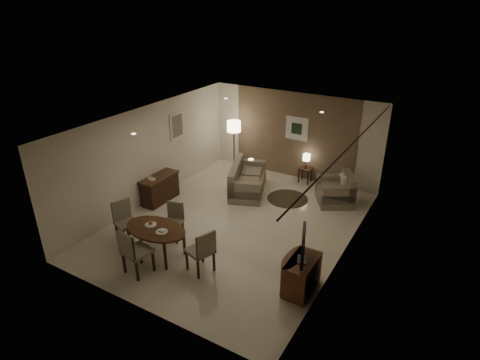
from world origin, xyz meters
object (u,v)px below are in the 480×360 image
Objects in this scene: chair_far at (172,222)px; chair_right at (200,250)px; sofa at (248,178)px; armchair at (335,189)px; floor_lamp at (234,147)px; dining_table at (157,242)px; tv_cabinet at (302,275)px; side_table at (305,175)px; console_desk at (160,189)px; chair_left at (127,223)px; chair_near at (137,251)px.

chair_right is at bearing -40.89° from chair_far.
sofa is 1.87× the size of armchair.
dining_table is at bearing -79.03° from floor_lamp.
dining_table is 4.98m from floor_lamp.
tv_cabinet is 3.27m from dining_table.
armchair is 3.61m from floor_lamp.
chair_far is at bearing 177.32° from tv_cabinet.
armchair is at bearing -179.47° from chair_right.
chair_right is 3.89m from sofa.
tv_cabinet is 4.46m from sofa.
side_table is 2.45m from floor_lamp.
console_desk is 1.35× the size of chair_far.
tv_cabinet is 1.01× the size of chair_far.
dining_table is (-3.23, -0.54, -0.00)m from tv_cabinet.
chair_left is (0.70, -1.96, 0.12)m from console_desk.
chair_left is (-4.19, -0.46, 0.14)m from tv_cabinet.
floor_lamp reaches higher than dining_table.
chair_near is at bearing -57.23° from console_desk.
sofa is at bearing -106.20° from armchair.
chair_far is 0.90× the size of chair_left.
chair_left reaches higher than console_desk.
chair_right is 0.56× the size of sofa.
chair_right is (1.28, -0.66, 0.06)m from chair_far.
chair_left is at bearing 141.15° from sofa.
sofa is at bearing -43.71° from floor_lamp.
console_desk is at bearing 162.95° from tv_cabinet.
chair_left is 1.02× the size of armchair.
chair_right is at bearing -138.62° from chair_near.
tv_cabinet is 0.53× the size of floor_lamp.
tv_cabinet is 6.03m from floor_lamp.
dining_table is 0.71m from chair_far.
chair_far is 4.81m from side_table.
dining_table is 1.50× the size of chair_left.
floor_lamp reaches higher than console_desk.
floor_lamp reaches higher than chair_right.
sofa is 2.52m from armchair.
chair_right is 4.63m from armchair.
chair_left reaches higher than armchair.
armchair is at bearing -107.96° from chair_near.
chair_far is at bearing -66.84° from armchair.
chair_near is 1.38m from chair_far.
sofa is at bearing 133.10° from tv_cabinet.
armchair is at bearing -34.53° from side_table.
chair_near is 1.19× the size of chair_far.
floor_lamp is at bearing 75.74° from console_desk.
dining_table is 3.06× the size of side_table.
chair_far reaches higher than tv_cabinet.
chair_left is 0.58× the size of floor_lamp.
chair_far is at bearing -34.93° from chair_left.
chair_left is at bearing -90.20° from floor_lamp.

